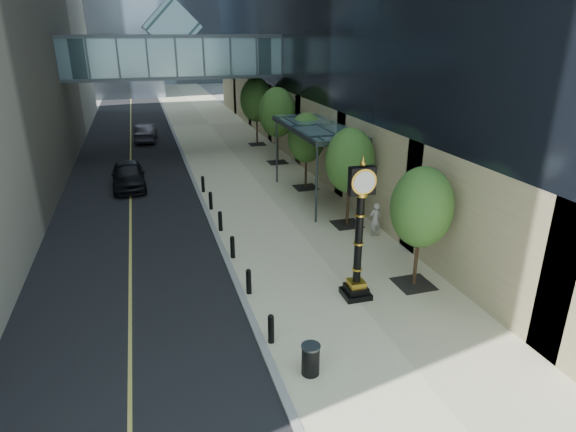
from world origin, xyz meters
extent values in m
plane|color=gray|center=(0.00, 0.00, 0.00)|extent=(320.00, 320.00, 0.00)
cube|color=black|center=(-7.00, 40.00, 0.01)|extent=(8.00, 180.00, 0.02)
cube|color=beige|center=(1.00, 40.00, 0.03)|extent=(8.00, 180.00, 0.06)
cube|color=gray|center=(-3.00, 40.00, 0.04)|extent=(0.25, 180.00, 0.07)
cube|color=slate|center=(-3.00, 28.00, 7.50)|extent=(17.00, 4.00, 3.00)
cube|color=#383F44|center=(-3.00, 28.00, 6.05)|extent=(17.00, 4.20, 0.25)
cube|color=#383F44|center=(-3.00, 28.00, 8.95)|extent=(17.00, 4.20, 0.25)
cube|color=slate|center=(-3.00, 28.00, 9.60)|extent=(4.24, 3.00, 4.24)
cube|color=#383F44|center=(3.50, 14.00, 4.20)|extent=(3.00, 8.00, 0.25)
cube|color=slate|center=(3.50, 14.00, 4.35)|extent=(2.80, 7.80, 0.06)
cylinder|color=#383F44|center=(2.20, 10.30, 2.10)|extent=(0.12, 0.12, 4.20)
cylinder|color=#383F44|center=(2.20, 17.70, 2.10)|extent=(0.12, 0.12, 4.20)
cylinder|color=black|center=(-2.70, 1.00, 0.51)|extent=(0.20, 0.20, 0.90)
cylinder|color=black|center=(-2.70, 4.20, 0.51)|extent=(0.20, 0.20, 0.90)
cylinder|color=black|center=(-2.70, 7.40, 0.51)|extent=(0.20, 0.20, 0.90)
cylinder|color=black|center=(-2.70, 10.60, 0.51)|extent=(0.20, 0.20, 0.90)
cylinder|color=black|center=(-2.70, 13.80, 0.51)|extent=(0.20, 0.20, 0.90)
cylinder|color=black|center=(-2.70, 17.00, 0.51)|extent=(0.20, 0.20, 0.90)
cube|color=black|center=(3.60, 3.00, 0.07)|extent=(1.40, 1.40, 0.02)
cylinder|color=#3B2B19|center=(3.60, 3.00, 1.31)|extent=(0.14, 0.14, 2.51)
ellipsoid|color=#2A551F|center=(3.60, 3.00, 3.25)|extent=(2.30, 2.30, 3.07)
cube|color=black|center=(3.60, 9.50, 0.07)|extent=(1.40, 1.40, 0.02)
cylinder|color=#3B2B19|center=(3.60, 9.50, 1.38)|extent=(0.14, 0.14, 2.63)
ellipsoid|color=#2A551F|center=(3.60, 9.50, 3.41)|extent=(2.41, 2.41, 3.21)
cube|color=black|center=(3.60, 16.00, 0.07)|extent=(1.40, 1.40, 0.02)
cylinder|color=#3B2B19|center=(3.60, 16.00, 1.30)|extent=(0.14, 0.14, 2.49)
ellipsoid|color=#2A551F|center=(3.60, 16.00, 3.23)|extent=(2.28, 2.28, 3.04)
cube|color=black|center=(3.60, 22.50, 0.07)|extent=(1.40, 1.40, 0.02)
cylinder|color=#3B2B19|center=(3.60, 22.50, 1.53)|extent=(0.14, 0.14, 2.93)
ellipsoid|color=#2A551F|center=(3.60, 22.50, 3.79)|extent=(2.69, 2.69, 3.58)
cube|color=black|center=(3.60, 29.00, 0.07)|extent=(1.40, 1.40, 0.02)
cylinder|color=#3B2B19|center=(3.60, 29.00, 1.56)|extent=(0.14, 0.14, 2.99)
ellipsoid|color=#2A551F|center=(3.60, 29.00, 3.87)|extent=(2.74, 2.74, 3.66)
cube|color=black|center=(1.05, 2.83, 0.17)|extent=(0.99, 0.99, 0.22)
cube|color=black|center=(1.05, 2.83, 0.38)|extent=(0.77, 0.77, 0.22)
cube|color=gold|center=(1.05, 2.83, 0.60)|extent=(0.61, 0.61, 0.22)
cylinder|color=black|center=(1.05, 2.83, 2.39)|extent=(0.28, 0.28, 3.35)
cube|color=black|center=(1.05, 2.83, 4.55)|extent=(0.93, 0.34, 0.97)
cylinder|color=white|center=(1.05, 3.02, 4.55)|extent=(0.76, 0.06, 0.76)
cylinder|color=white|center=(1.05, 2.64, 4.55)|extent=(0.76, 0.06, 0.76)
sphere|color=gold|center=(1.05, 2.83, 5.14)|extent=(0.22, 0.22, 0.22)
cylinder|color=black|center=(-2.01, -0.77, 0.51)|extent=(0.64, 0.64, 0.90)
imported|color=#AEA69F|center=(4.30, 7.82, 0.88)|extent=(0.60, 0.40, 1.64)
imported|color=black|center=(-7.04, 19.35, 0.85)|extent=(2.13, 4.93, 1.66)
imported|color=black|center=(-5.59, 33.41, 0.80)|extent=(2.12, 4.90, 1.57)
camera|label=1|loc=(-5.93, -11.41, 9.29)|focal=30.00mm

